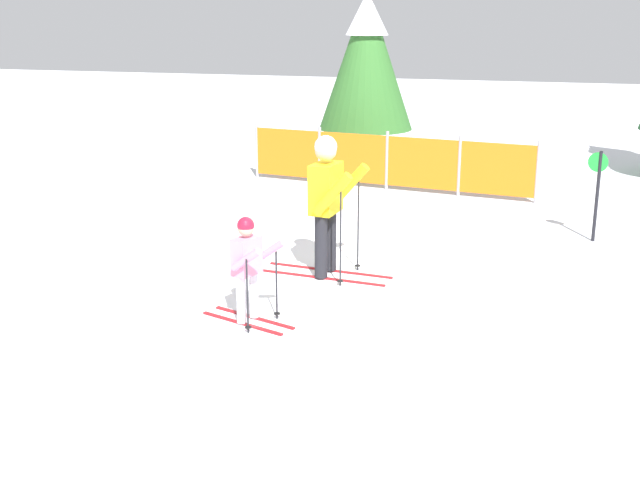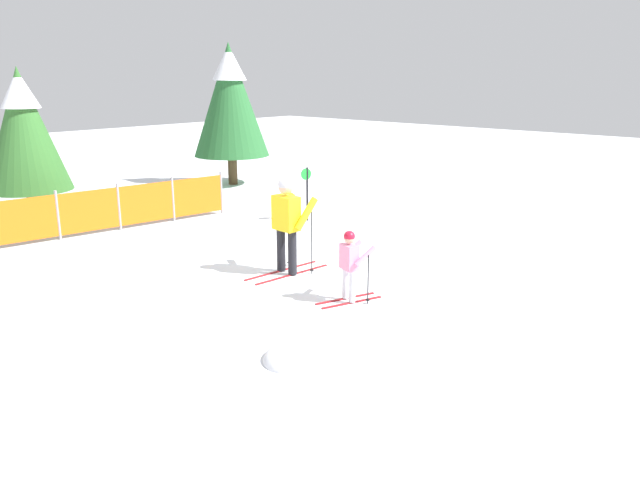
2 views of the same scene
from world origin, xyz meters
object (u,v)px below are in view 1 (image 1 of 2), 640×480
skier_child (248,261)px  trail_marker (597,186)px  safety_fence (387,161)px  conifer_near (367,57)px  skier_adult (327,194)px

skier_child → trail_marker: trail_marker is taller
safety_fence → conifer_near: (-0.97, 2.33, 1.73)m
skier_adult → trail_marker: size_ratio=1.35×
skier_adult → safety_fence: (-0.34, 5.17, -0.51)m
conifer_near → trail_marker: 6.85m
skier_child → trail_marker: 5.67m
skier_adult → skier_child: skier_adult is taller
skier_adult → skier_child: bearing=-96.7°
conifer_near → skier_child: bearing=-84.2°
safety_fence → conifer_near: size_ratio=1.49×
skier_child → safety_fence: (0.03, 6.93, -0.14)m
skier_adult → conifer_near: size_ratio=0.48×
skier_adult → safety_fence: 5.20m
conifer_near → safety_fence: bearing=-67.3°
conifer_near → trail_marker: size_ratio=2.80×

